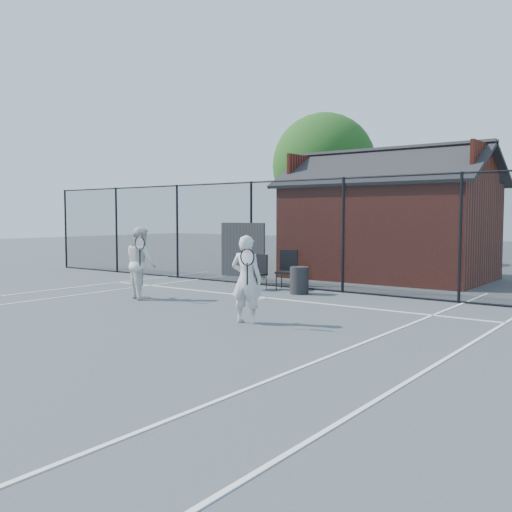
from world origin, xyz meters
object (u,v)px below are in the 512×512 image
Objects in this scene: chair_left at (257,273)px; waste_bin at (299,280)px; chair_right at (286,270)px; clubhouse at (389,228)px; player_front at (246,279)px; player_back at (141,263)px.

waste_bin is (1.37, 0.00, -0.12)m from chair_left.
chair_right is (0.63, 0.50, 0.06)m from chair_left.
clubhouse is at bearing 86.92° from waste_bin.
clubhouse reaches higher than player_front.
chair_left is (1.27, 2.96, -0.40)m from player_back.
player_front is at bearing -79.01° from chair_right.
chair_left is 1.33× the size of waste_bin.
clubhouse is 8.42m from player_back.
player_front is 4.83m from chair_left.
clubhouse is 5.29m from chair_left.
clubhouse is 4.64m from chair_right.
player_back is 2.48× the size of waste_bin.
waste_bin is (-1.36, 3.97, -0.47)m from player_front.
clubhouse reaches higher than chair_right.
clubhouse is 6.98× the size of chair_left.
waste_bin is (0.74, -0.50, -0.17)m from chair_right.
chair_left is at bearing 66.82° from player_back.
clubhouse is 6.20× the size of chair_right.
waste_bin is at bearing 6.58° from chair_left.
player_back is (-2.90, -7.86, -0.74)m from clubhouse.
player_front is 1.76× the size of chair_left.
clubhouse is 3.96× the size of player_front.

